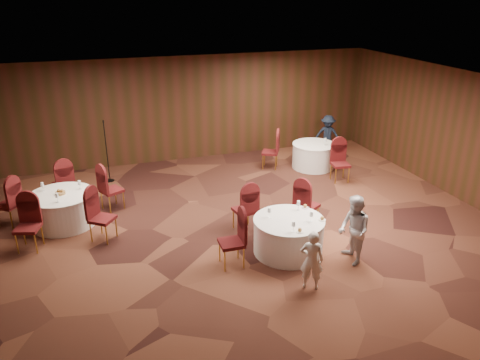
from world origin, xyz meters
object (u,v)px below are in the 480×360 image
object	(u,v)px
table_left	(63,209)
man_c	(327,135)
mic_stand	(108,164)
woman_a	(312,260)
table_right	(313,155)
table_main	(288,235)
woman_b	(354,230)

from	to	relation	value
table_left	man_c	xyz separation A→B (m)	(8.05, 2.43, 0.27)
mic_stand	woman_a	xyz separation A→B (m)	(3.09, -6.36, 0.05)
woman_a	table_right	bearing A→B (deg)	-90.42
mic_stand	table_main	bearing A→B (deg)	-57.71
woman_a	man_c	bearing A→B (deg)	-93.62
mic_stand	woman_b	size ratio (longest dim) A/B	1.24
table_right	mic_stand	world-z (taller)	mic_stand
table_main	woman_b	xyz separation A→B (m)	(1.04, -0.74, 0.33)
table_right	mic_stand	xyz separation A→B (m)	(-5.93, 0.83, 0.15)
woman_b	table_left	bearing A→B (deg)	-117.95
table_right	mic_stand	bearing A→B (deg)	172.04
mic_stand	man_c	world-z (taller)	mic_stand
table_left	table_right	xyz separation A→B (m)	(7.09, 1.49, 0.00)
table_left	mic_stand	bearing A→B (deg)	63.23
table_left	woman_b	bearing A→B (deg)	-32.93
table_main	man_c	xyz separation A→B (m)	(3.67, 5.21, 0.27)
table_right	mic_stand	size ratio (longest dim) A/B	0.74
table_main	woman_a	xyz separation A→B (m)	(-0.12, -1.27, 0.20)
table_right	woman_a	xyz separation A→B (m)	(-2.83, -5.53, 0.20)
woman_a	man_c	distance (m)	7.51
table_main	man_c	size ratio (longest dim) A/B	1.11
mic_stand	table_left	bearing A→B (deg)	-116.77
mic_stand	man_c	distance (m)	6.89
table_right	woman_a	distance (m)	6.22
table_right	man_c	distance (m)	1.37
table_main	table_right	distance (m)	5.05
mic_stand	man_c	xyz separation A→B (m)	(6.88, 0.12, 0.13)
man_c	table_main	bearing A→B (deg)	-94.81
woman_a	man_c	world-z (taller)	man_c
table_main	table_left	size ratio (longest dim) A/B	0.98
table_right	man_c	xyz separation A→B (m)	(0.96, 0.95, 0.27)
woman_a	man_c	size ratio (longest dim) A/B	0.89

